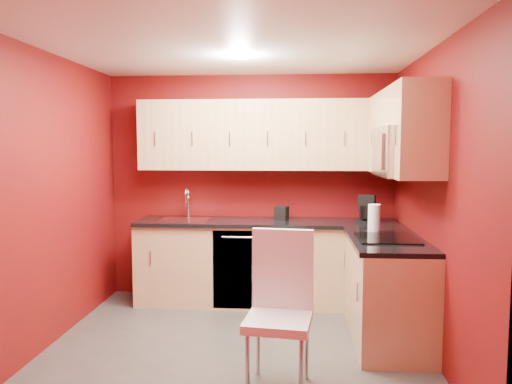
# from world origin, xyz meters

# --- Properties ---
(floor) EXTENTS (3.20, 3.20, 0.00)m
(floor) POSITION_xyz_m (0.00, 0.00, 0.00)
(floor) COLOR #484643
(floor) RESTS_ON ground
(ceiling) EXTENTS (3.20, 3.20, 0.00)m
(ceiling) POSITION_xyz_m (0.00, 0.00, 2.50)
(ceiling) COLOR white
(ceiling) RESTS_ON wall_back
(wall_back) EXTENTS (3.20, 0.00, 3.20)m
(wall_back) POSITION_xyz_m (0.00, 1.50, 1.25)
(wall_back) COLOR #660F09
(wall_back) RESTS_ON floor
(wall_front) EXTENTS (3.20, 0.00, 3.20)m
(wall_front) POSITION_xyz_m (0.00, -1.50, 1.25)
(wall_front) COLOR #660F09
(wall_front) RESTS_ON floor
(wall_left) EXTENTS (0.00, 3.00, 3.00)m
(wall_left) POSITION_xyz_m (-1.60, 0.00, 1.25)
(wall_left) COLOR #660F09
(wall_left) RESTS_ON floor
(wall_right) EXTENTS (0.00, 3.00, 3.00)m
(wall_right) POSITION_xyz_m (1.60, 0.00, 1.25)
(wall_right) COLOR #660F09
(wall_right) RESTS_ON floor
(base_cabinets_back) EXTENTS (2.80, 0.60, 0.87)m
(base_cabinets_back) POSITION_xyz_m (0.20, 1.20, 0.43)
(base_cabinets_back) COLOR #DBB37D
(base_cabinets_back) RESTS_ON floor
(base_cabinets_right) EXTENTS (0.60, 1.30, 0.87)m
(base_cabinets_right) POSITION_xyz_m (1.30, 0.25, 0.43)
(base_cabinets_right) COLOR #DBB37D
(base_cabinets_right) RESTS_ON floor
(countertop_back) EXTENTS (2.80, 0.63, 0.04)m
(countertop_back) POSITION_xyz_m (0.20, 1.19, 0.89)
(countertop_back) COLOR black
(countertop_back) RESTS_ON base_cabinets_back
(countertop_right) EXTENTS (0.63, 1.27, 0.04)m
(countertop_right) POSITION_xyz_m (1.29, 0.23, 0.89)
(countertop_right) COLOR black
(countertop_right) RESTS_ON base_cabinets_right
(upper_cabinets_back) EXTENTS (2.80, 0.35, 0.75)m
(upper_cabinets_back) POSITION_xyz_m (0.20, 1.32, 1.83)
(upper_cabinets_back) COLOR #DBB07C
(upper_cabinets_back) RESTS_ON wall_back
(upper_cabinets_right) EXTENTS (0.35, 1.55, 0.75)m
(upper_cabinets_right) POSITION_xyz_m (1.42, 0.44, 1.89)
(upper_cabinets_right) COLOR #DBB07C
(upper_cabinets_right) RESTS_ON wall_right
(microwave) EXTENTS (0.42, 0.76, 0.42)m
(microwave) POSITION_xyz_m (1.39, 0.20, 1.66)
(microwave) COLOR silver
(microwave) RESTS_ON upper_cabinets_right
(cooktop) EXTENTS (0.50, 0.55, 0.01)m
(cooktop) POSITION_xyz_m (1.28, 0.20, 0.92)
(cooktop) COLOR black
(cooktop) RESTS_ON countertop_right
(sink) EXTENTS (0.52, 0.42, 0.35)m
(sink) POSITION_xyz_m (-0.70, 1.20, 0.94)
(sink) COLOR silver
(sink) RESTS_ON countertop_back
(dishwasher_front) EXTENTS (0.60, 0.02, 0.82)m
(dishwasher_front) POSITION_xyz_m (-0.05, 0.91, 0.43)
(dishwasher_front) COLOR black
(dishwasher_front) RESTS_ON base_cabinets_back
(downlight) EXTENTS (0.20, 0.20, 0.01)m
(downlight) POSITION_xyz_m (0.00, 0.30, 2.48)
(downlight) COLOR white
(downlight) RESTS_ON ceiling
(coffee_maker) EXTENTS (0.24, 0.27, 0.29)m
(coffee_maker) POSITION_xyz_m (1.23, 1.11, 1.05)
(coffee_maker) COLOR black
(coffee_maker) RESTS_ON countertop_back
(napkin_holder) EXTENTS (0.16, 0.16, 0.14)m
(napkin_holder) POSITION_xyz_m (0.35, 1.31, 0.98)
(napkin_holder) COLOR black
(napkin_holder) RESTS_ON countertop_back
(paper_towel) EXTENTS (0.19, 0.19, 0.26)m
(paper_towel) POSITION_xyz_m (1.22, 0.51, 1.04)
(paper_towel) COLOR white
(paper_towel) RESTS_ON countertop_right
(dining_chair) EXTENTS (0.50, 0.52, 1.10)m
(dining_chair) POSITION_xyz_m (0.38, -0.73, 0.55)
(dining_chair) COLOR white
(dining_chair) RESTS_ON floor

